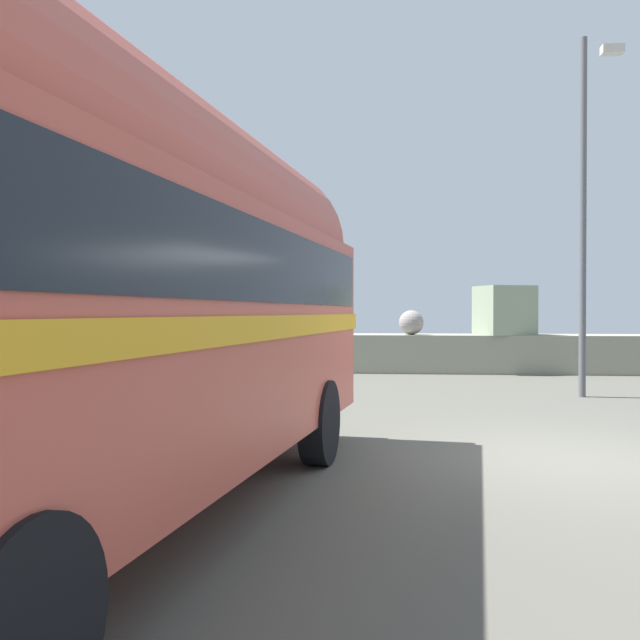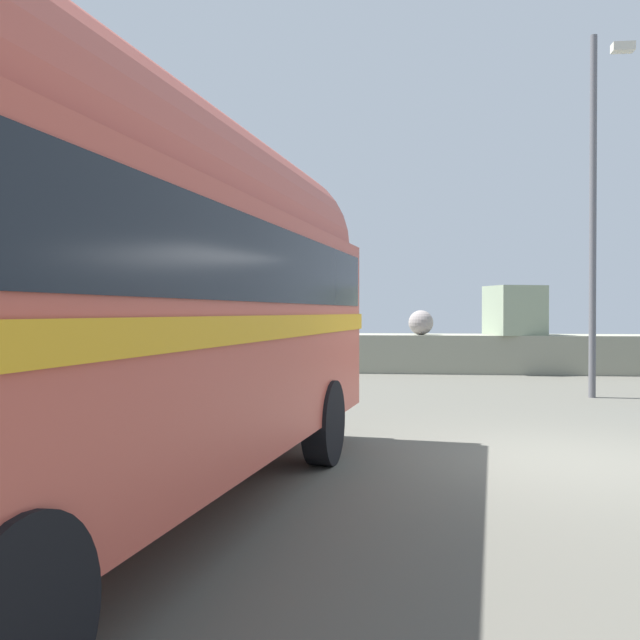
{
  "view_description": "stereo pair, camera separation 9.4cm",
  "coord_description": "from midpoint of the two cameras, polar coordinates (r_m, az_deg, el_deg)",
  "views": [
    {
      "loc": [
        -2.11,
        -8.12,
        1.75
      ],
      "look_at": [
        -2.58,
        -3.1,
        1.69
      ],
      "focal_mm": 38.09,
      "sensor_mm": 36.0,
      "label": 1
    },
    {
      "loc": [
        -2.01,
        -8.11,
        1.75
      ],
      "look_at": [
        -2.58,
        -3.1,
        1.69
      ],
      "focal_mm": 38.09,
      "sensor_mm": 36.0,
      "label": 2
    }
  ],
  "objects": [
    {
      "name": "ground",
      "position": [
        8.56,
        20.63,
        -11.12
      ],
      "size": [
        32.0,
        26.0,
        0.02
      ],
      "color": "#525048"
    },
    {
      "name": "breakwater",
      "position": [
        20.05,
        12.5,
        -2.24
      ],
      "size": [
        31.36,
        2.48,
        2.5
      ],
      "color": "gray",
      "rests_on": "ground"
    },
    {
      "name": "vintage_coach",
      "position": [
        5.67,
        -16.65,
        3.65
      ],
      "size": [
        3.59,
        8.84,
        3.7
      ],
      "rotation": [
        0.0,
        0.0,
        -0.14
      ],
      "color": "black",
      "rests_on": "ground"
    },
    {
      "name": "lamp_post",
      "position": [
        15.05,
        22.38,
        9.52
      ],
      "size": [
        1.0,
        0.64,
        7.33
      ],
      "color": "#5B5B60",
      "rests_on": "ground"
    }
  ]
}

